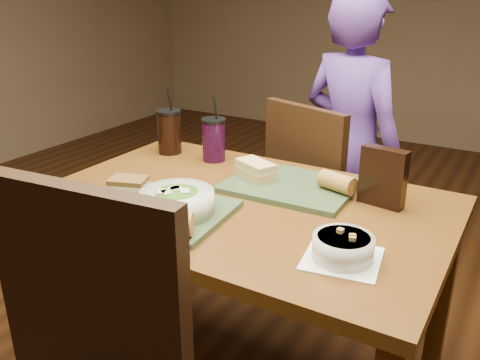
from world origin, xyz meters
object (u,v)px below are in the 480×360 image
object	(u,v)px
dining_table	(240,226)
salad_bowl	(177,200)
soup_bowl	(343,247)
sandwich_far	(255,169)
cup_berry	(214,139)
tray_near	(159,210)
baguette_far	(337,182)
cup_cola	(169,131)
diner	(350,149)
tray_far	(290,186)
chair_far	(311,196)
baguette_near	(168,224)
sandwich_near	(129,186)
chip_bag	(383,177)

from	to	relation	value
dining_table	salad_bowl	bearing A→B (deg)	-114.93
soup_bowl	sandwich_far	size ratio (longest dim) A/B	1.33
soup_bowl	cup_berry	world-z (taller)	cup_berry
soup_bowl	tray_near	bearing A→B (deg)	-178.03
soup_bowl	dining_table	bearing A→B (deg)	155.37
dining_table	cup_berry	world-z (taller)	cup_berry
baguette_far	cup_cola	world-z (taller)	cup_cola
diner	tray_far	world-z (taller)	diner
cup_cola	baguette_far	bearing A→B (deg)	-6.43
tray_far	soup_bowl	world-z (taller)	soup_bowl
chair_far	baguette_near	distance (m)	1.01
tray_far	baguette_near	bearing A→B (deg)	-102.95
dining_table	baguette_far	distance (m)	0.35
diner	sandwich_near	size ratio (longest dim) A/B	10.33
baguette_near	chair_far	bearing A→B (deg)	89.65
soup_bowl	baguette_near	bearing A→B (deg)	-161.65
sandwich_near	salad_bowl	bearing A→B (deg)	-7.84
sandwich_far	baguette_far	xyz separation A→B (m)	(0.29, 0.03, 0.00)
salad_bowl	sandwich_far	distance (m)	0.38
dining_table	soup_bowl	bearing A→B (deg)	-24.63
sandwich_near	baguette_near	world-z (taller)	baguette_near
dining_table	cup_berry	distance (m)	0.45
cup_cola	dining_table	bearing A→B (deg)	-29.06
salad_bowl	cup_berry	xyz separation A→B (m)	(-0.20, 0.49, 0.03)
chair_far	cup_berry	world-z (taller)	cup_berry
baguette_near	salad_bowl	bearing A→B (deg)	118.41
baguette_far	chip_bag	world-z (taller)	chip_bag
baguette_far	dining_table	bearing A→B (deg)	-142.47
baguette_near	baguette_far	size ratio (longest dim) A/B	1.11
salad_bowl	cup_berry	distance (m)	0.53
tray_near	salad_bowl	distance (m)	0.08
soup_bowl	cup_cola	distance (m)	1.03
dining_table	baguette_near	world-z (taller)	baguette_near
tray_near	cup_berry	xyz separation A→B (m)	(-0.13, 0.50, 0.08)
tray_near	sandwich_far	size ratio (longest dim) A/B	2.60
chair_far	soup_bowl	world-z (taller)	chair_far
cup_cola	soup_bowl	bearing A→B (deg)	-27.10
sandwich_near	soup_bowl	bearing A→B (deg)	-1.21
dining_table	diner	size ratio (longest dim) A/B	0.93
baguette_near	cup_cola	bearing A→B (deg)	127.89
diner	tray_far	size ratio (longest dim) A/B	3.34
soup_bowl	sandwich_near	bearing A→B (deg)	178.79
soup_bowl	salad_bowl	bearing A→B (deg)	-178.36
dining_table	baguette_near	size ratio (longest dim) A/B	9.89
diner	tray_far	distance (m)	0.68
sandwich_far	baguette_near	size ratio (longest dim) A/B	1.23
tray_near	baguette_near	bearing A→B (deg)	-42.08
tray_near	sandwich_near	world-z (taller)	sandwich_near
baguette_near	chip_bag	world-z (taller)	chip_bag
dining_table	chair_far	bearing A→B (deg)	91.65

